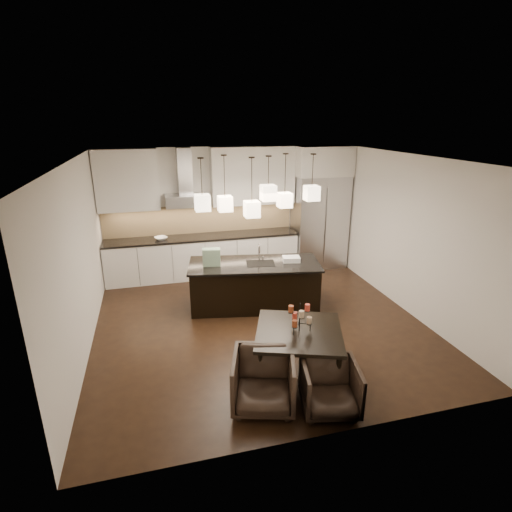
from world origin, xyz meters
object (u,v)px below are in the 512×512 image
object	(u,v)px
island_body	(254,286)
armchair_left	(263,381)
armchair_right	(330,387)
dining_table	(298,352)
refrigerator	(319,222)

from	to	relation	value
island_body	armchair_left	xyz separation A→B (m)	(-0.59, -2.73, -0.06)
island_body	armchair_right	world-z (taller)	island_body
dining_table	armchair_left	xyz separation A→B (m)	(-0.64, -0.49, 0.01)
refrigerator	armchair_right	world-z (taller)	refrigerator
armchair_right	dining_table	bearing A→B (deg)	111.26
armchair_left	refrigerator	bearing A→B (deg)	76.28
island_body	armchair_left	world-z (taller)	island_body
refrigerator	armchair_right	bearing A→B (deg)	-111.32
dining_table	armchair_left	bearing A→B (deg)	-122.15
refrigerator	dining_table	distance (m)	4.50
island_body	dining_table	distance (m)	2.23
island_body	armchair_right	size ratio (longest dim) A/B	3.38
dining_table	armchair_left	world-z (taller)	armchair_left
armchair_right	armchair_left	bearing A→B (deg)	172.38
refrigerator	armchair_right	size ratio (longest dim) A/B	3.14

